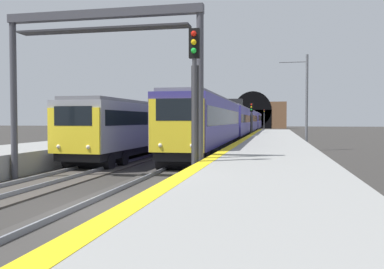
{
  "coord_description": "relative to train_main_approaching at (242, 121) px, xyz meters",
  "views": [
    {
      "loc": [
        -10.82,
        -4.74,
        2.59
      ],
      "look_at": [
        12.81,
        0.15,
        1.73
      ],
      "focal_mm": 38.02,
      "sensor_mm": 36.0,
      "label": 1
    }
  ],
  "objects": [
    {
      "name": "railway_signal_near",
      "position": [
        -43.44,
        -1.86,
        1.12
      ],
      "size": [
        0.39,
        0.38,
        5.85
      ],
      "rotation": [
        0.0,
        0.0,
        3.14
      ],
      "color": "#38383D",
      "rests_on": "ground_plane"
    },
    {
      "name": "railway_signal_mid",
      "position": [
        -9.01,
        -1.86,
        0.44
      ],
      "size": [
        0.39,
        0.38,
        4.63
      ],
      "rotation": [
        0.0,
        0.0,
        3.14
      ],
      "color": "#38383D",
      "rests_on": "ground_plane"
    },
    {
      "name": "ground_plane",
      "position": [
        -46.96,
        0.0,
        -2.39
      ],
      "size": [
        320.0,
        320.0,
        0.0
      ],
      "primitive_type": "plane",
      "color": "#302D2B"
    },
    {
      "name": "tunnel_portal",
      "position": [
        69.05,
        2.3,
        1.75
      ],
      "size": [
        2.5,
        20.29,
        11.41
      ],
      "color": "brown",
      "rests_on": "ground_plane"
    },
    {
      "name": "platform_right_edge_strip",
      "position": [
        -46.96,
        -2.26,
        -1.3
      ],
      "size": [
        112.0,
        0.5,
        0.01
      ],
      "primitive_type": "cube",
      "color": "yellow",
      "rests_on": "platform_right"
    },
    {
      "name": "railway_signal_far",
      "position": [
        43.97,
        -1.86,
        0.67
      ],
      "size": [
        0.39,
        0.38,
        5.23
      ],
      "rotation": [
        0.0,
        0.0,
        3.14
      ],
      "color": "#38383D",
      "rests_on": "ground_plane"
    },
    {
      "name": "train_adjacent_platform",
      "position": [
        -7.77,
        4.6,
        -0.2
      ],
      "size": [
        63.64,
        3.5,
        3.78
      ],
      "rotation": [
        0.0,
        0.0,
        3.11
      ],
      "color": "gray",
      "rests_on": "ground_plane"
    },
    {
      "name": "catenary_mast_near",
      "position": [
        -22.45,
        -7.2,
        1.77
      ],
      "size": [
        0.22,
        2.39,
        8.07
      ],
      "color": "#595B60",
      "rests_on": "ground_plane"
    },
    {
      "name": "platform_right",
      "position": [
        -46.96,
        -4.43,
        -1.85
      ],
      "size": [
        112.0,
        4.83,
        1.08
      ],
      "primitive_type": "cube",
      "color": "gray",
      "rests_on": "ground_plane"
    },
    {
      "name": "train_main_approaching",
      "position": [
        0.0,
        0.0,
        0.0
      ],
      "size": [
        77.93,
        2.98,
        5.07
      ],
      "rotation": [
        0.0,
        0.0,
        3.15
      ],
      "color": "navy",
      "rests_on": "ground_plane"
    },
    {
      "name": "track_main_line",
      "position": [
        -46.96,
        0.0,
        -2.35
      ],
      "size": [
        160.0,
        2.86,
        0.21
      ],
      "color": "#383533",
      "rests_on": "ground_plane"
    },
    {
      "name": "overhead_signal_gantry",
      "position": [
        -42.09,
        2.3,
        2.96
      ],
      "size": [
        0.7,
        8.5,
        7.1
      ],
      "color": "#3F3F47",
      "rests_on": "ground_plane"
    }
  ]
}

